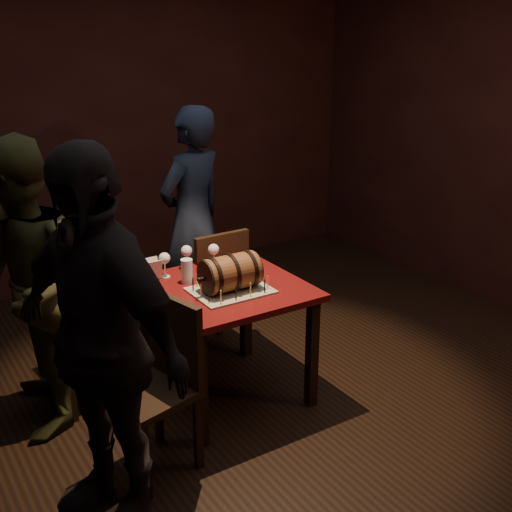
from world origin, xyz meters
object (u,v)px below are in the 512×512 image
at_px(pub_table, 225,302).
at_px(person_back, 193,219).
at_px(chair_left_rear, 95,321).
at_px(person_left_front, 97,343).
at_px(wine_glass_left, 164,259).
at_px(pint_of_ale, 187,272).
at_px(wine_glass_mid, 187,252).
at_px(barrel_cake, 230,273).
at_px(person_left_rear, 22,291).
at_px(wine_glass_right, 214,250).
at_px(chair_left_front, 161,376).
at_px(chair_back, 216,286).

xyz_separation_m(pub_table, person_back, (0.34, 1.08, 0.21)).
distance_m(chair_left_rear, person_left_front, 1.13).
height_order(wine_glass_left, person_back, person_back).
relative_size(pint_of_ale, person_back, 0.09).
relative_size(wine_glass_mid, chair_left_rear, 0.17).
distance_m(pub_table, pint_of_ale, 0.30).
distance_m(wine_glass_left, chair_left_rear, 0.56).
xyz_separation_m(barrel_cake, person_left_rear, (-1.08, 0.42, -0.02)).
height_order(wine_glass_left, pint_of_ale, wine_glass_left).
bearing_deg(wine_glass_right, person_left_rear, 178.71).
bearing_deg(person_back, wine_glass_mid, 40.60).
relative_size(wine_glass_mid, person_left_front, 0.09).
relative_size(pub_table, chair_left_front, 0.97).
distance_m(pint_of_ale, person_left_rear, 0.94).
bearing_deg(wine_glass_right, pint_of_ale, -152.29).
bearing_deg(chair_back, wine_glass_mid, -153.69).
xyz_separation_m(wine_glass_left, person_left_rear, (-0.85, 0.01, -0.02)).
xyz_separation_m(chair_left_front, person_left_front, (-0.38, -0.20, 0.38)).
relative_size(pub_table, person_back, 0.53).
bearing_deg(person_back, chair_back, 57.71).
distance_m(pub_table, wine_glass_mid, 0.44).
relative_size(chair_back, person_back, 0.55).
distance_m(chair_left_rear, chair_left_front, 0.82).
bearing_deg(person_left_rear, chair_left_rear, 113.71).
distance_m(pint_of_ale, chair_left_rear, 0.64).
bearing_deg(chair_back, chair_left_front, -132.22).
height_order(pint_of_ale, chair_back, chair_back).
bearing_deg(pub_table, wine_glass_left, 127.44).
xyz_separation_m(pint_of_ale, chair_left_front, (-0.44, -0.57, -0.30)).
bearing_deg(wine_glass_mid, person_back, 60.23).
xyz_separation_m(barrel_cake, chair_left_rear, (-0.66, 0.52, -0.35)).
relative_size(barrel_cake, wine_glass_left, 2.40).
bearing_deg(person_left_rear, person_back, 129.04).
height_order(person_back, person_left_rear, person_left_rear).
bearing_deg(wine_glass_right, barrel_cake, -105.33).
xyz_separation_m(pub_table, wine_glass_right, (0.09, 0.30, 0.23)).
bearing_deg(pub_table, person_back, 72.58).
xyz_separation_m(barrel_cake, person_back, (0.36, 1.18, -0.02)).
distance_m(pub_table, person_left_rear, 1.17).
distance_m(wine_glass_right, person_left_rear, 1.19).
bearing_deg(wine_glass_mid, chair_back, 26.31).
height_order(chair_left_front, person_left_front, person_left_front).
bearing_deg(person_left_rear, chair_left_front, 45.02).
height_order(wine_glass_right, person_back, person_back).
bearing_deg(chair_left_rear, chair_back, 5.55).
height_order(pint_of_ale, chair_left_rear, chair_left_rear).
distance_m(chair_back, person_left_rear, 1.36).
bearing_deg(person_left_rear, wine_glass_left, 100.72).
height_order(wine_glass_mid, person_back, person_back).
bearing_deg(person_left_front, chair_back, 112.96).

